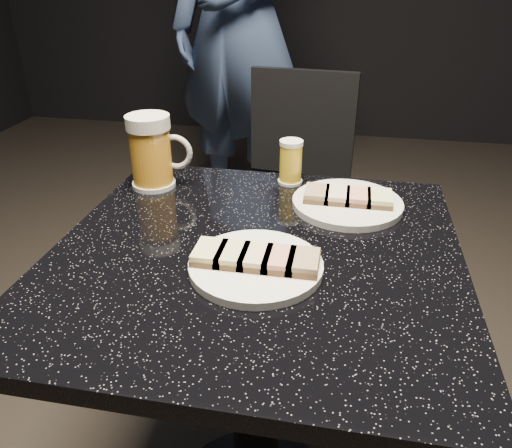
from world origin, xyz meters
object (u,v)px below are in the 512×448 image
(plate_large, at_px, (256,266))
(beer_tumbler, at_px, (291,162))
(table, at_px, (256,355))
(plate_small, at_px, (347,203))
(chair, at_px, (294,179))
(beer_mug, at_px, (152,151))
(patron, at_px, (241,25))

(plate_large, xyz_separation_m, beer_tumbler, (0.01, 0.36, 0.04))
(table, xyz_separation_m, beer_tumbler, (0.02, 0.30, 0.29))
(plate_small, distance_m, beer_tumbler, 0.17)
(beer_tumbler, bearing_deg, table, -93.93)
(plate_small, relative_size, chair, 0.26)
(beer_mug, distance_m, beer_tumbler, 0.30)
(plate_large, distance_m, beer_tumbler, 0.36)
(patron, distance_m, beer_tumbler, 1.21)
(plate_large, xyz_separation_m, chair, (-0.05, 0.97, -0.26))
(patron, height_order, beer_mug, patron)
(plate_small, distance_m, patron, 1.35)
(plate_large, distance_m, beer_mug, 0.41)
(beer_mug, xyz_separation_m, beer_tumbler, (0.29, 0.07, -0.03))
(chair, bearing_deg, plate_small, -75.37)
(plate_small, bearing_deg, plate_large, -117.90)
(plate_large, relative_size, table, 0.29)
(patron, xyz_separation_m, table, (0.34, -1.45, -0.44))
(patron, height_order, table, patron)
(patron, xyz_separation_m, beer_tumbler, (0.36, -1.15, -0.15))
(plate_small, bearing_deg, patron, 111.35)
(plate_large, distance_m, plate_small, 0.30)
(plate_large, bearing_deg, beer_mug, 134.30)
(patron, xyz_separation_m, chair, (0.30, -0.54, -0.45))
(patron, bearing_deg, beer_tumbler, -51.92)
(plate_small, height_order, beer_tumbler, beer_tumbler)
(plate_small, bearing_deg, table, -126.90)
(table, bearing_deg, chair, 92.24)
(plate_small, relative_size, beer_tumbler, 2.26)
(patron, distance_m, chair, 0.76)
(plate_large, height_order, patron, patron)
(plate_small, xyz_separation_m, beer_mug, (-0.42, 0.03, 0.07))
(beer_tumbler, bearing_deg, chair, 95.26)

